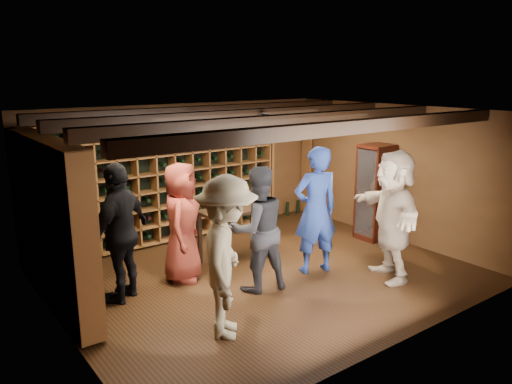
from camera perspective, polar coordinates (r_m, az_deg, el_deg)
ground at (r=7.82m, az=1.05°, el=-9.45°), size 6.00×6.00×0.00m
room_shell at (r=7.27m, az=0.88°, el=8.53°), size 6.00×6.00×6.00m
wine_rack_back at (r=9.12m, az=-10.53°, el=1.25°), size 4.65×0.30×2.20m
wine_rack_left at (r=6.98m, az=-22.13°, el=-3.32°), size 0.30×2.65×2.20m
crate_shelf at (r=10.63m, az=3.78°, el=5.46°), size 1.20×0.32×2.07m
display_cabinet at (r=9.50m, az=13.42°, el=-0.23°), size 0.55×0.50×1.75m
man_blue_shirt at (r=7.71m, az=6.84°, el=-2.08°), size 0.82×0.65×1.98m
man_grey_suit at (r=7.05m, az=0.15°, el=-4.26°), size 0.98×0.82×1.80m
guest_red_floral at (r=7.46m, az=-8.50°, el=-3.44°), size 1.00×1.04×1.79m
guest_woman_black at (r=6.96m, az=-15.17°, el=-4.49°), size 1.19×1.01×1.91m
guest_khaki at (r=5.83m, az=-3.34°, el=-7.47°), size 1.33×1.43×1.93m
guest_beige at (r=7.69m, az=15.33°, el=-2.57°), size 1.34×1.90×1.97m
tasting_table at (r=8.16m, az=-2.38°, el=-2.63°), size 1.19×0.62×1.17m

